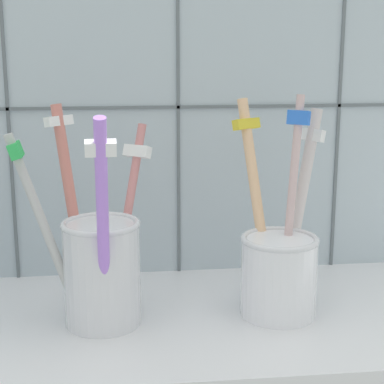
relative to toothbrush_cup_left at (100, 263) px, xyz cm
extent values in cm
cube|color=silver|center=(7.52, 0.60, -6.17)|extent=(64.00, 22.00, 2.00)
cube|color=#B2C1CC|center=(7.52, 12.60, 15.33)|extent=(64.00, 2.00, 45.00)
cube|color=slate|center=(-8.48, 11.50, 15.33)|extent=(0.30, 0.20, 45.00)
cube|color=slate|center=(7.52, 11.50, 15.33)|extent=(0.30, 0.20, 45.00)
cube|color=slate|center=(23.52, 11.50, 15.33)|extent=(0.30, 0.20, 45.00)
cube|color=slate|center=(7.52, 11.50, 11.48)|extent=(64.00, 0.20, 0.30)
cylinder|color=silver|center=(0.14, -0.01, -0.93)|extent=(6.22, 6.22, 8.49)
torus|color=silver|center=(0.14, -0.01, 3.32)|extent=(6.41, 6.41, 0.50)
cylinder|color=#BCBCBC|center=(-4.13, -0.25, 2.97)|extent=(5.63, 0.91, 15.70)
cube|color=green|center=(-6.07, -0.31, 9.44)|extent=(1.19, 1.92, 1.38)
cylinder|color=tan|center=(2.27, 2.88, 2.94)|extent=(4.09, 5.48, 15.66)
cube|color=white|center=(3.31, 4.39, 8.42)|extent=(2.58, 2.28, 1.23)
cylinder|color=#B67CF1|center=(0.44, -3.84, 3.90)|extent=(1.17, 6.56, 17.62)
cube|color=white|center=(0.53, -5.87, 10.39)|extent=(2.22, 1.16, 1.22)
cylinder|color=#CF786C|center=(-2.20, 2.41, 3.91)|extent=(3.39, 3.45, 17.51)
cube|color=white|center=(-3.06, 3.30, 11.24)|extent=(2.39, 2.36, 0.92)
cylinder|color=white|center=(14.89, -0.01, -1.82)|extent=(6.38, 6.38, 6.69)
torus|color=silver|center=(14.89, -0.01, 1.52)|extent=(6.56, 6.56, 0.50)
cylinder|color=#F4C192|center=(13.58, 3.27, 3.99)|extent=(3.40, 5.01, 17.74)
cube|color=yellow|center=(12.80, 4.63, 10.61)|extent=(2.68, 2.12, 1.07)
cylinder|color=beige|center=(16.16, 1.46, 4.24)|extent=(2.65, 3.36, 18.13)
cube|color=blue|center=(16.79, 2.35, 11.36)|extent=(2.03, 1.82, 1.30)
cylinder|color=silver|center=(17.33, 2.94, 3.55)|extent=(4.65, 3.88, 16.89)
cube|color=white|center=(18.46, 3.80, 9.67)|extent=(2.10, 2.38, 1.15)
camera|label=1|loc=(1.84, -49.06, 17.22)|focal=59.01mm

